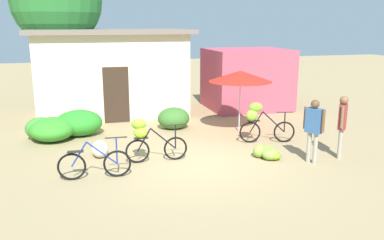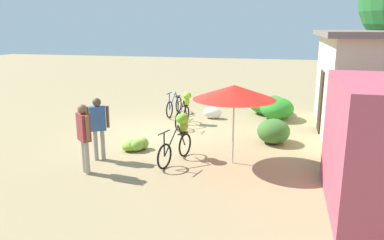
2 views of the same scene
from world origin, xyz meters
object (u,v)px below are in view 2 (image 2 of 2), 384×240
Objects in this scene: building_low at (370,83)px; person_bystander at (84,132)px; produce_sack at (213,113)px; bicycle_center_loaded at (180,133)px; person_vendor at (98,122)px; bicycle_leftmost at (174,106)px; market_umbrella at (234,92)px; bicycle_near_pile at (185,106)px; banana_pile_on_ground at (135,145)px.

building_low is 3.59× the size of person_bystander.
bicycle_center_loaded is at bearing 0.40° from produce_sack.
bicycle_center_loaded is 2.33× the size of produce_sack.
person_bystander is (0.93, 0.13, 0.02)m from person_vendor.
bicycle_leftmost is at bearing 175.60° from person_vendor.
market_umbrella is at bearing 31.87° from bicycle_leftmost.
building_low reaches higher than bicycle_leftmost.
person_vendor is (4.03, -1.21, 0.34)m from bicycle_near_pile.
person_bystander is at bearing -53.25° from building_low.
building_low reaches higher than person_bystander.
person_bystander reaches higher than produce_sack.
building_low is at bearing 126.75° from person_bystander.
building_low is 7.14× the size of banana_pile_on_ground.
bicycle_near_pile is (0.31, -5.98, -0.99)m from building_low.
market_umbrella reaches higher than person_vendor.
building_low is at bearing 126.42° from bicycle_center_loaded.
person_bystander reaches higher than person_vendor.
person_vendor is at bearing -16.69° from bicycle_near_pile.
market_umbrella reaches higher than bicycle_leftmost.
person_bystander is at bearing -16.89° from produce_sack.
market_umbrella reaches higher than bicycle_near_pile.
bicycle_center_loaded is (0.06, -1.38, -1.12)m from market_umbrella.
bicycle_leftmost is 1.98× the size of banana_pile_on_ground.
banana_pile_on_ground is (-0.40, -1.43, -0.56)m from bicycle_center_loaded.
building_low is 8.55× the size of produce_sack.
market_umbrella is 3.29m from banana_pile_on_ground.
banana_pile_on_ground is at bearing 166.04° from person_bystander.
banana_pile_on_ground is 0.51× the size of person_vendor.
bicycle_near_pile is 3.20m from banana_pile_on_ground.
bicycle_center_loaded is at bearing 127.65° from person_bystander.
person_vendor is at bearing -58.87° from building_low.
bicycle_near_pile is 2.31× the size of produce_sack.
person_bystander is (1.52, -3.27, -0.81)m from market_umbrella.
bicycle_near_pile is 0.98× the size of person_vendor.
person_vendor is 0.94m from person_bystander.
bicycle_leftmost is at bearing -148.13° from market_umbrella.
bicycle_center_loaded reaches higher than bicycle_near_pile.
person_bystander is (5.27, -7.06, -0.63)m from building_low.
market_umbrella is 2.44× the size of banana_pile_on_ground.
produce_sack is (-4.26, 1.39, 0.06)m from banana_pile_on_ground.
person_bystander is (4.96, -1.08, 0.36)m from bicycle_near_pile.
bicycle_leftmost is 1.00× the size of person_bystander.
produce_sack is at bearing 82.51° from bicycle_leftmost.
bicycle_near_pile is at bearing -166.98° from bicycle_center_loaded.
person_vendor is (0.53, -2.02, 0.29)m from bicycle_center_loaded.
produce_sack is (-4.59, -1.41, -1.61)m from market_umbrella.
bicycle_near_pile is 4.22m from person_vendor.
banana_pile_on_ground is 0.50× the size of person_bystander.
bicycle_leftmost is 1.03× the size of bicycle_near_pile.
produce_sack reaches higher than banana_pile_on_ground.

